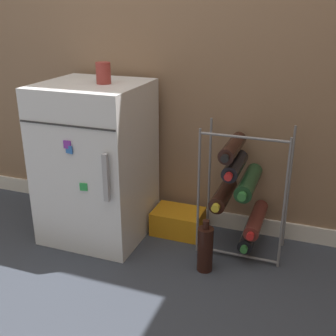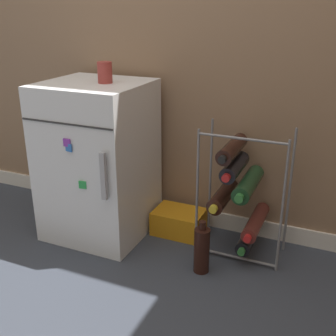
# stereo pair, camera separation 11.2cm
# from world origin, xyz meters

# --- Properties ---
(ground_plane) EXTENTS (14.00, 14.00, 0.00)m
(ground_plane) POSITION_xyz_m (0.00, 0.00, 0.00)
(ground_plane) COLOR #333842
(mini_fridge) EXTENTS (0.49, 0.50, 0.79)m
(mini_fridge) POSITION_xyz_m (-0.48, 0.37, 0.40)
(mini_fridge) COLOR silver
(mini_fridge) RESTS_ON ground_plane
(wine_rack) EXTENTS (0.40, 0.33, 0.63)m
(wine_rack) POSITION_xyz_m (0.25, 0.46, 0.31)
(wine_rack) COLOR slate
(wine_rack) RESTS_ON ground_plane
(soda_box) EXTENTS (0.26, 0.19, 0.13)m
(soda_box) POSITION_xyz_m (-0.09, 0.50, 0.06)
(soda_box) COLOR orange
(soda_box) RESTS_ON ground_plane
(fridge_top_cup) EXTENTS (0.07, 0.07, 0.10)m
(fridge_top_cup) POSITION_xyz_m (-0.41, 0.37, 0.84)
(fridge_top_cup) COLOR maroon
(fridge_top_cup) RESTS_ON mini_fridge
(loose_bottle_floor) EXTENTS (0.07, 0.07, 0.25)m
(loose_bottle_floor) POSITION_xyz_m (0.14, 0.22, 0.11)
(loose_bottle_floor) COLOR black
(loose_bottle_floor) RESTS_ON ground_plane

